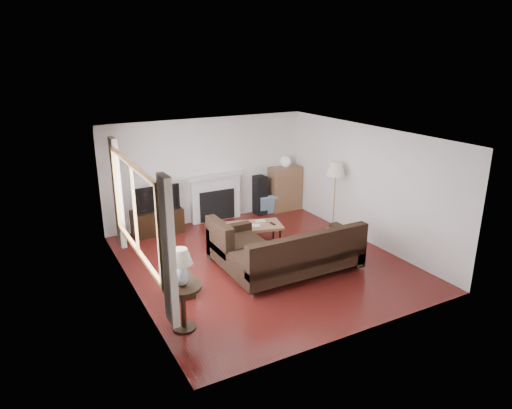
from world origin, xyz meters
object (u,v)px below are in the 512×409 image
tv_stand (157,222)px  bookshelf (285,189)px  sectional_sofa (298,252)px  side_table (183,307)px  floor_lamp (334,197)px  coffee_table (253,235)px

tv_stand → bookshelf: bearing=0.9°
tv_stand → bookshelf: size_ratio=0.98×
sectional_sofa → side_table: (-2.45, -0.70, -0.07)m
sectional_sofa → side_table: 2.55m
bookshelf → sectional_sofa: size_ratio=0.43×
tv_stand → floor_lamp: bearing=-26.4°
bookshelf → side_table: 5.78m
tv_stand → side_table: bearing=-101.3°
side_table → tv_stand: bearing=78.7°
sectional_sofa → side_table: bearing=-164.1°
coffee_table → side_table: size_ratio=1.68×
sectional_sofa → coffee_table: (-0.09, 1.57, -0.20)m
floor_lamp → side_table: (-4.37, -2.13, -0.45)m
sectional_sofa → floor_lamp: size_ratio=1.64×
bookshelf → tv_stand: bearing=-179.1°
tv_stand → sectional_sofa: sectional_sofa is taller
tv_stand → side_table: (-0.78, -3.91, 0.08)m
bookshelf → side_table: size_ratio=1.59×
floor_lamp → side_table: 4.88m
sectional_sofa → coffee_table: bearing=93.4°
tv_stand → side_table: size_ratio=1.56×
coffee_table → side_table: (-2.36, -2.27, 0.12)m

